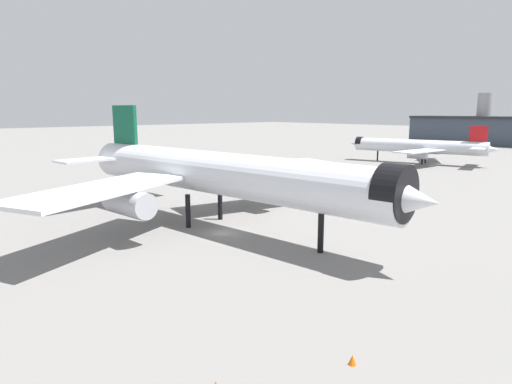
% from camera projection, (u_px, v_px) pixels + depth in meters
% --- Properties ---
extents(ground, '(900.00, 900.00, 0.00)m').
position_uv_depth(ground, '(225.00, 233.00, 64.41)').
color(ground, slate).
extents(airliner_near_gate, '(67.38, 61.15, 18.73)m').
position_uv_depth(airliner_near_gate, '(215.00, 174.00, 66.66)').
color(airliner_near_gate, silver).
rests_on(airliner_near_gate, ground).
extents(airliner_far_taxiway, '(47.98, 43.02, 12.97)m').
position_uv_depth(airliner_far_taxiway, '(419.00, 147.00, 147.87)').
color(airliner_far_taxiway, silver).
rests_on(airliner_far_taxiway, ground).
extents(service_truck_front, '(4.93, 5.86, 3.00)m').
position_uv_depth(service_truck_front, '(259.00, 178.00, 105.59)').
color(service_truck_front, black).
rests_on(service_truck_front, ground).
extents(baggage_tug_wing, '(2.90, 3.57, 1.85)m').
position_uv_depth(baggage_tug_wing, '(121.00, 186.00, 98.45)').
color(baggage_tug_wing, black).
rests_on(baggage_tug_wing, ground).
extents(traffic_cone_wingtip, '(0.59, 0.59, 0.74)m').
position_uv_depth(traffic_cone_wingtip, '(352.00, 360.00, 30.91)').
color(traffic_cone_wingtip, '#F2600C').
rests_on(traffic_cone_wingtip, ground).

